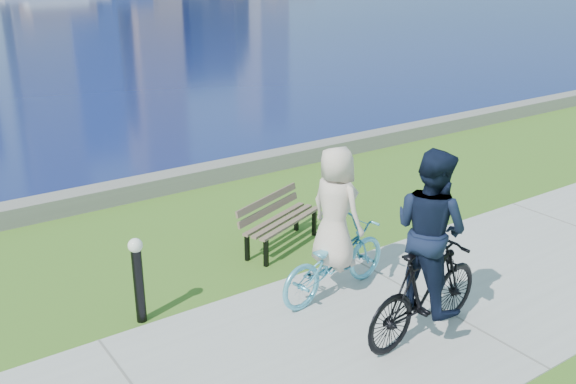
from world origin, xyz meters
name	(u,v)px	position (x,y,z in m)	size (l,w,h in m)	color
ground	(434,306)	(0.00, 0.00, 0.00)	(320.00, 320.00, 0.00)	#365F19
concrete_path	(434,305)	(0.00, 0.00, 0.01)	(80.00, 3.50, 0.02)	#9D9E98
seawall	(212,173)	(0.00, 6.20, 0.17)	(90.00, 0.50, 0.35)	slate
park_bench	(278,217)	(-0.67, 2.77, 0.50)	(1.67, 1.09, 0.82)	black
bollard_lamp	(138,275)	(-3.38, 1.89, 0.66)	(0.19, 0.19, 1.16)	black
cyclist_woman	(335,241)	(-0.91, 1.03, 0.80)	(0.93, 1.99, 2.10)	#58B8D8
cyclist_man	(428,261)	(-0.67, -0.42, 1.02)	(0.82, 2.04, 2.39)	black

